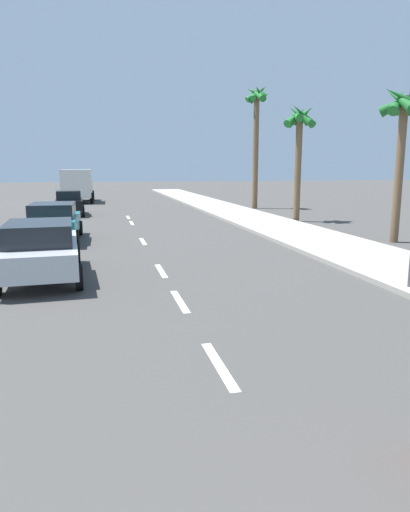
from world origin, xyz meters
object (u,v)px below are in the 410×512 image
Objects in this scene: parked_car_teal at (54,221)px; delivery_truck at (77,185)px; parked_car_silver at (41,248)px; parked_car_black at (69,202)px; palm_tree_far at (299,131)px; palm_tree_distant at (256,116)px; palm_tree_mid at (404,117)px.

parked_car_teal is 0.72× the size of delivery_truck.
delivery_truck is at bearing 87.19° from parked_car_silver.
palm_tree_far is (12.56, -6.36, 4.08)m from parked_car_black.
parked_car_silver is at bearing -123.09° from palm_tree_distant.
parked_car_teal is 10.72m from parked_car_black.
palm_tree_mid is at bearing -88.63° from palm_tree_distant.
parked_car_silver is at bearing -91.47° from parked_car_black.
palm_tree_distant reaches higher than parked_car_silver.
parked_car_silver and parked_car_black have the same top height.
palm_tree_far reaches higher than parked_car_teal.
parked_car_black is at bearing 87.66° from parked_car_silver.
parked_car_silver is 14.21m from palm_tree_mid.
parked_car_teal is 14.42m from palm_tree_mid.
parked_car_silver is 17.47m from parked_car_black.
parked_car_teal is at bearing -89.46° from delivery_truck.
palm_tree_far reaches higher than parked_car_silver.
palm_tree_far is at bearing 38.89° from parked_car_silver.
parked_car_silver is 17.07m from palm_tree_far.
palm_tree_mid is at bearing -83.51° from palm_tree_far.
delivery_truck is 29.10m from palm_tree_mid.
parked_car_silver is 24.13m from palm_tree_distant.
delivery_truck is at bearing 144.07° from palm_tree_distant.
delivery_truck reaches higher than parked_car_black.
palm_tree_far is at bearing 96.49° from palm_tree_mid.
parked_car_black is 0.61× the size of palm_tree_far.
parked_car_silver is 6.75m from parked_car_teal.
parked_car_black is 19.85m from palm_tree_mid.
palm_tree_distant is (13.05, 2.18, 5.72)m from parked_car_black.
delivery_truck reaches higher than parked_car_silver.
parked_car_teal is 0.73× the size of palm_tree_mid.
palm_tree_distant is (12.98, -9.41, 5.05)m from delivery_truck.
palm_tree_mid is (13.44, -3.33, 4.04)m from parked_car_teal.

